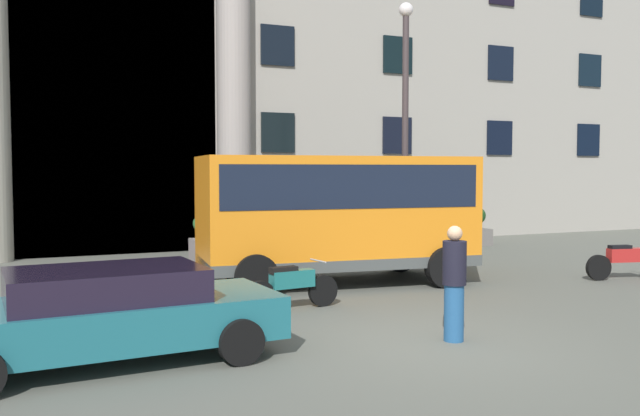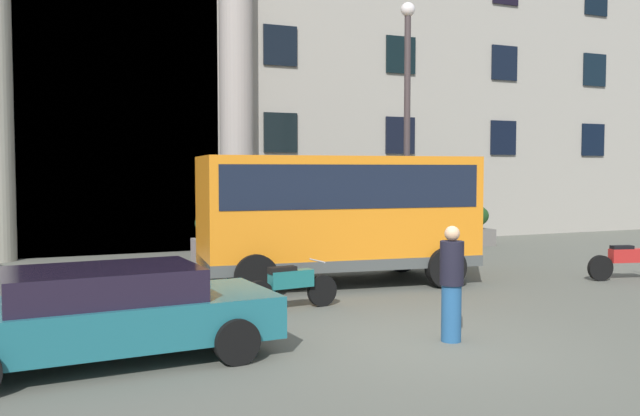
# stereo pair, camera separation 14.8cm
# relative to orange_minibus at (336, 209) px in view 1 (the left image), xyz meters

# --- Properties ---
(ground_plane) EXTENTS (80.00, 64.00, 0.12)m
(ground_plane) POSITION_rel_orange_minibus_xyz_m (-0.96, -5.50, -1.78)
(ground_plane) COLOR #585950
(office_building_facade) EXTENTS (40.34, 9.79, 17.49)m
(office_building_facade) POSITION_rel_orange_minibus_xyz_m (-0.97, 11.97, 7.02)
(office_building_facade) COLOR gray
(office_building_facade) RESTS_ON ground_plane
(orange_minibus) EXTENTS (6.31, 3.29, 2.89)m
(orange_minibus) POSITION_rel_orange_minibus_xyz_m (0.00, 0.00, 0.00)
(orange_minibus) COLOR orange
(orange_minibus) RESTS_ON ground_plane
(bus_stop_sign) EXTENTS (0.44, 0.08, 2.51)m
(bus_stop_sign) POSITION_rel_orange_minibus_xyz_m (4.78, 1.87, -0.16)
(bus_stop_sign) COLOR #999314
(bus_stop_sign) RESTS_ON ground_plane
(hedge_planter_entrance_left) EXTENTS (1.91, 0.84, 1.47)m
(hedge_planter_entrance_left) POSITION_rel_orange_minibus_xyz_m (7.24, 5.20, -1.01)
(hedge_planter_entrance_left) COLOR #645F5B
(hedge_planter_entrance_left) RESTS_ON ground_plane
(hedge_planter_east) EXTENTS (1.84, 0.85, 1.52)m
(hedge_planter_east) POSITION_rel_orange_minibus_xyz_m (-1.27, 4.93, -0.98)
(hedge_planter_east) COLOR gray
(hedge_planter_east) RESTS_ON ground_plane
(parked_compact_extra) EXTENTS (4.70, 2.25, 1.28)m
(parked_compact_extra) POSITION_rel_orange_minibus_xyz_m (-5.52, -4.49, -1.04)
(parked_compact_extra) COLOR #1D616C
(parked_compact_extra) RESTS_ON ground_plane
(scooter_by_planter) EXTENTS (1.93, 0.55, 0.89)m
(scooter_by_planter) POSITION_rel_orange_minibus_xyz_m (-2.04, -2.32, -1.26)
(scooter_by_planter) COLOR black
(scooter_by_planter) RESTS_ON ground_plane
(motorcycle_far_end) EXTENTS (2.01, 0.71, 0.89)m
(motorcycle_far_end) POSITION_rel_orange_minibus_xyz_m (6.48, -2.26, -1.26)
(motorcycle_far_end) COLOR black
(motorcycle_far_end) RESTS_ON ground_plane
(pedestrian_man_crossing) EXTENTS (0.36, 0.36, 1.75)m
(pedestrian_man_crossing) POSITION_rel_orange_minibus_xyz_m (-0.58, -5.40, -0.83)
(pedestrian_man_crossing) COLOR #225182
(pedestrian_man_crossing) RESTS_ON ground_plane
(lamppost_plaza_centre) EXTENTS (0.40, 0.40, 7.26)m
(lamppost_plaza_centre) POSITION_rel_orange_minibus_xyz_m (3.38, 2.64, 2.53)
(lamppost_plaza_centre) COLOR #3C3133
(lamppost_plaza_centre) RESTS_ON ground_plane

